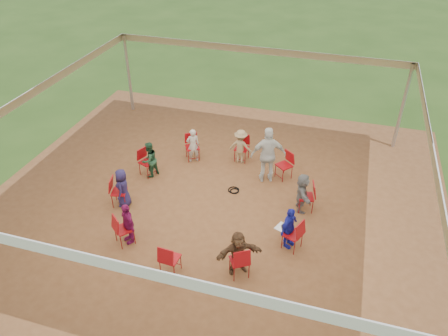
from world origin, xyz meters
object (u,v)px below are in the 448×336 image
(chair_0, at_px, (293,234))
(cable_coil, at_px, (234,190))
(standing_person, at_px, (268,155))
(laptop, at_px, (283,226))
(person_seated_3, at_px, (193,145))
(person_seated_7, at_px, (238,253))
(person_seated_6, at_px, (128,223))
(chair_5, at_px, (147,162))
(person_seated_4, at_px, (149,160))
(chair_3, at_px, (242,148))
(chair_7, at_px, (124,229))
(chair_4, at_px, (192,147))
(chair_6, at_px, (119,192))
(chair_2, at_px, (284,166))
(person_seated_0, at_px, (289,228))
(chair_8, at_px, (170,258))
(person_seated_1, at_px, (302,193))
(chair_9, at_px, (239,261))
(person_seated_2, at_px, (241,146))
(chair_1, at_px, (306,197))

(chair_0, xyz_separation_m, cable_coil, (-2.04, 1.87, -0.43))
(standing_person, distance_m, laptop, 2.81)
(person_seated_3, xyz_separation_m, person_seated_7, (2.68, -4.23, 0.00))
(person_seated_6, height_order, person_seated_7, same)
(chair_5, height_order, person_seated_6, person_seated_6)
(person_seated_4, relative_size, person_seated_6, 1.00)
(chair_3, height_order, chair_7, same)
(chair_4, height_order, person_seated_4, person_seated_4)
(person_seated_4, bearing_deg, chair_6, 13.88)
(person_seated_3, bearing_deg, person_seated_7, 90.00)
(chair_6, bearing_deg, chair_7, 18.00)
(chair_0, relative_size, chair_6, 1.00)
(chair_7, height_order, standing_person, standing_person)
(chair_4, bearing_deg, chair_2, 144.00)
(chair_0, distance_m, person_seated_0, 0.19)
(chair_6, xyz_separation_m, chair_8, (2.37, -1.97, 0.00))
(chair_3, bearing_deg, chair_8, 90.00)
(chair_4, height_order, laptop, chair_4)
(person_seated_4, bearing_deg, chair_7, 34.15)
(person_seated_0, bearing_deg, person_seated_1, 18.00)
(chair_5, height_order, chair_9, same)
(chair_4, xyz_separation_m, person_seated_4, (-0.92, -1.29, 0.14))
(chair_9, height_order, laptop, chair_9)
(chair_5, distance_m, person_seated_2, 3.02)
(chair_7, xyz_separation_m, chair_9, (3.08, -0.20, 0.00))
(chair_2, xyz_separation_m, person_seated_7, (-0.34, -4.13, 0.14))
(chair_6, relative_size, person_seated_2, 0.76)
(person_seated_2, xyz_separation_m, cable_coil, (0.23, -1.60, -0.57))
(person_seated_3, bearing_deg, chair_4, -90.00)
(person_seated_6, relative_size, person_seated_7, 1.00)
(person_seated_0, distance_m, person_seated_3, 4.76)
(person_seated_3, height_order, standing_person, standing_person)
(person_seated_7, xyz_separation_m, laptop, (0.84, 1.25, -0.03))
(chair_1, distance_m, chair_9, 3.08)
(chair_0, relative_size, person_seated_0, 0.76)
(chair_2, distance_m, person_seated_2, 1.60)
(chair_2, distance_m, chair_3, 1.62)
(chair_0, relative_size, person_seated_6, 0.76)
(chair_1, relative_size, person_seated_2, 0.76)
(chair_1, xyz_separation_m, cable_coil, (-2.15, 0.25, -0.43))
(chair_1, bearing_deg, person_seated_7, 142.15)
(person_seated_7, relative_size, cable_coil, 2.84)
(cable_coil, distance_m, laptop, 2.57)
(chair_6, distance_m, cable_coil, 3.35)
(chair_8, bearing_deg, person_seated_4, 125.03)
(chair_4, distance_m, person_seated_1, 4.15)
(chair_0, relative_size, chair_2, 1.00)
(chair_7, bearing_deg, chair_5, 144.00)
(chair_4, distance_m, laptop, 4.73)
(person_seated_3, bearing_deg, chair_1, 126.97)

